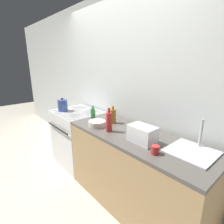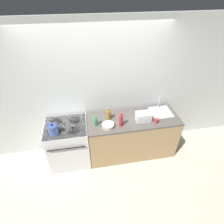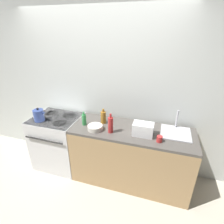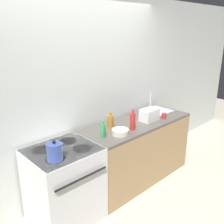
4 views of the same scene
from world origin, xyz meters
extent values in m
plane|color=beige|center=(0.00, 0.00, 0.00)|extent=(12.00, 12.00, 0.00)
cube|color=silver|center=(0.00, 0.71, 1.30)|extent=(8.00, 0.05, 2.60)
cube|color=silver|center=(-0.64, 0.33, 0.45)|extent=(0.75, 0.66, 0.91)
cube|color=black|center=(-0.64, 0.33, 0.90)|extent=(0.74, 0.64, 0.02)
cylinder|color=black|center=(-0.81, 0.19, 0.90)|extent=(0.21, 0.21, 0.01)
cylinder|color=black|center=(-0.47, 0.19, 0.90)|extent=(0.21, 0.21, 0.01)
cylinder|color=black|center=(-0.81, 0.47, 0.90)|extent=(0.21, 0.21, 0.01)
cylinder|color=black|center=(-0.47, 0.47, 0.90)|extent=(0.21, 0.21, 0.01)
cylinder|color=black|center=(-0.64, -0.03, 0.71)|extent=(0.64, 0.02, 0.02)
cube|color=tan|center=(0.62, 0.32, 0.44)|extent=(1.73, 0.64, 0.87)
cube|color=#514C47|center=(0.62, 0.32, 0.89)|extent=(1.73, 0.64, 0.04)
cylinder|color=#33478C|center=(-0.81, 0.17, 1.00)|extent=(0.16, 0.16, 0.18)
sphere|color=black|center=(-0.81, 0.17, 1.10)|extent=(0.03, 0.03, 0.03)
cylinder|color=#33478C|center=(-0.74, 0.17, 1.03)|extent=(0.09, 0.03, 0.07)
cube|color=white|center=(0.77, 0.24, 0.99)|extent=(0.27, 0.17, 0.17)
cube|color=black|center=(0.73, 0.24, 1.07)|extent=(0.03, 0.12, 0.01)
cube|color=black|center=(0.82, 0.24, 1.07)|extent=(0.03, 0.12, 0.01)
cube|color=#B7B7BC|center=(1.20, 0.41, 0.91)|extent=(0.39, 0.38, 0.01)
cylinder|color=silver|center=(1.20, 0.56, 1.05)|extent=(0.02, 0.02, 0.28)
cylinder|color=#9E6B23|center=(0.16, 0.40, 1.00)|extent=(0.08, 0.08, 0.18)
cylinder|color=#9E6B23|center=(0.16, 0.40, 1.11)|extent=(0.03, 0.03, 0.05)
cylinder|color=#B72828|center=(0.34, 0.18, 1.02)|extent=(0.07, 0.07, 0.22)
cylinder|color=#B72828|center=(0.34, 0.18, 1.16)|extent=(0.03, 0.03, 0.06)
cylinder|color=#338C47|center=(-0.09, 0.26, 0.99)|extent=(0.06, 0.06, 0.17)
cylinder|color=#338C47|center=(-0.09, 0.26, 1.09)|extent=(0.03, 0.03, 0.04)
cylinder|color=red|center=(1.00, 0.15, 0.95)|extent=(0.07, 0.07, 0.08)
cylinder|color=beige|center=(0.11, 0.17, 0.94)|extent=(0.21, 0.21, 0.07)
camera|label=1|loc=(1.77, -1.04, 1.69)|focal=28.00mm
camera|label=2|loc=(-0.21, -2.09, 3.00)|focal=28.00mm
camera|label=3|loc=(0.97, -1.78, 2.19)|focal=28.00mm
camera|label=4|loc=(-1.93, -1.83, 2.15)|focal=40.00mm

